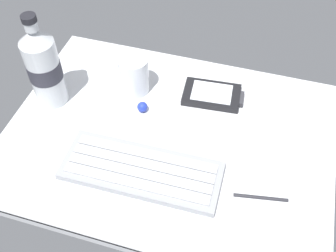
{
  "coord_description": "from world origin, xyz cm",
  "views": [
    {
      "loc": [
        14.11,
        -47.69,
        61.63
      ],
      "look_at": [
        0.0,
        0.0,
        3.0
      ],
      "focal_mm": 42.91,
      "sensor_mm": 36.0,
      "label": 1
    }
  ],
  "objects_px": {
    "keyboard": "(142,170)",
    "stylus_pen": "(261,197)",
    "juice_cup": "(134,76)",
    "charger_block": "(292,142)",
    "water_bottle": "(44,67)",
    "handheld_device": "(212,95)",
    "trackball_mouse": "(142,107)"
  },
  "relations": [
    {
      "from": "keyboard",
      "to": "juice_cup",
      "type": "distance_m",
      "value": 0.22
    },
    {
      "from": "keyboard",
      "to": "juice_cup",
      "type": "height_order",
      "value": "juice_cup"
    },
    {
      "from": "keyboard",
      "to": "water_bottle",
      "type": "bearing_deg",
      "value": 152.53
    },
    {
      "from": "juice_cup",
      "to": "water_bottle",
      "type": "height_order",
      "value": "water_bottle"
    },
    {
      "from": "keyboard",
      "to": "water_bottle",
      "type": "relative_size",
      "value": 1.4
    },
    {
      "from": "keyboard",
      "to": "trackball_mouse",
      "type": "distance_m",
      "value": 0.16
    },
    {
      "from": "handheld_device",
      "to": "water_bottle",
      "type": "relative_size",
      "value": 0.64
    },
    {
      "from": "juice_cup",
      "to": "charger_block",
      "type": "xyz_separation_m",
      "value": [
        0.34,
        -0.06,
        -0.03
      ]
    },
    {
      "from": "handheld_device",
      "to": "stylus_pen",
      "type": "relative_size",
      "value": 1.39
    },
    {
      "from": "charger_block",
      "to": "stylus_pen",
      "type": "height_order",
      "value": "charger_block"
    },
    {
      "from": "juice_cup",
      "to": "charger_block",
      "type": "height_order",
      "value": "juice_cup"
    },
    {
      "from": "juice_cup",
      "to": "trackball_mouse",
      "type": "relative_size",
      "value": 3.86
    },
    {
      "from": "juice_cup",
      "to": "water_bottle",
      "type": "distance_m",
      "value": 0.18
    },
    {
      "from": "trackball_mouse",
      "to": "stylus_pen",
      "type": "relative_size",
      "value": 0.23
    },
    {
      "from": "charger_block",
      "to": "trackball_mouse",
      "type": "distance_m",
      "value": 0.3
    },
    {
      "from": "water_bottle",
      "to": "keyboard",
      "type": "bearing_deg",
      "value": -27.47
    },
    {
      "from": "keyboard",
      "to": "stylus_pen",
      "type": "xyz_separation_m",
      "value": [
        0.22,
        0.01,
        -0.0
      ]
    },
    {
      "from": "stylus_pen",
      "to": "trackball_mouse",
      "type": "bearing_deg",
      "value": 142.9
    },
    {
      "from": "keyboard",
      "to": "handheld_device",
      "type": "relative_size",
      "value": 2.21
    },
    {
      "from": "keyboard",
      "to": "stylus_pen",
      "type": "bearing_deg",
      "value": 2.59
    },
    {
      "from": "keyboard",
      "to": "handheld_device",
      "type": "xyz_separation_m",
      "value": [
        0.08,
        0.23,
        -0.0
      ]
    },
    {
      "from": "keyboard",
      "to": "charger_block",
      "type": "relative_size",
      "value": 4.17
    },
    {
      "from": "juice_cup",
      "to": "charger_block",
      "type": "distance_m",
      "value": 0.35
    },
    {
      "from": "juice_cup",
      "to": "handheld_device",
      "type": "bearing_deg",
      "value": 8.09
    },
    {
      "from": "keyboard",
      "to": "water_bottle",
      "type": "height_order",
      "value": "water_bottle"
    },
    {
      "from": "handheld_device",
      "to": "water_bottle",
      "type": "bearing_deg",
      "value": -162.79
    },
    {
      "from": "water_bottle",
      "to": "stylus_pen",
      "type": "height_order",
      "value": "water_bottle"
    },
    {
      "from": "handheld_device",
      "to": "trackball_mouse",
      "type": "xyz_separation_m",
      "value": [
        -0.13,
        -0.08,
        0.0
      ]
    },
    {
      "from": "stylus_pen",
      "to": "juice_cup",
      "type": "bearing_deg",
      "value": 137.72
    },
    {
      "from": "water_bottle",
      "to": "charger_block",
      "type": "height_order",
      "value": "water_bottle"
    },
    {
      "from": "water_bottle",
      "to": "handheld_device",
      "type": "bearing_deg",
      "value": 17.21
    },
    {
      "from": "charger_block",
      "to": "stylus_pen",
      "type": "xyz_separation_m",
      "value": [
        -0.04,
        -0.13,
        -0.01
      ]
    }
  ]
}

